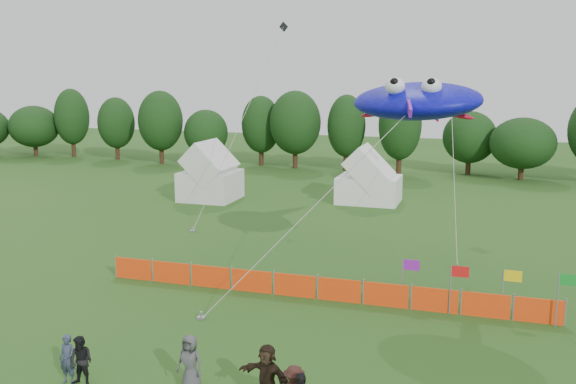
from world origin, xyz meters
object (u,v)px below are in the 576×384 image
(barrier_fence, at_px, (316,288))
(spectator_e, at_px, (190,363))
(tent_right, at_px, (369,181))
(tent_left, at_px, (210,176))
(spectator_f, at_px, (267,376))
(spectator_a, at_px, (68,359))
(spectator_b, at_px, (81,361))
(stingray_kite, at_px, (418,101))

(barrier_fence, distance_m, spectator_e, 9.16)
(spectator_e, bearing_deg, tent_right, 95.52)
(tent_left, xyz_separation_m, barrier_fence, (13.54, -18.85, -1.33))
(spectator_e, relative_size, spectator_f, 0.94)
(spectator_e, height_order, spectator_f, spectator_f)
(tent_left, height_order, spectator_a, tent_left)
(spectator_e, bearing_deg, spectator_b, -161.89)
(tent_left, xyz_separation_m, spectator_b, (8.59, -28.62, -1.02))
(stingray_kite, bearing_deg, tent_left, 136.60)
(tent_left, bearing_deg, spectator_e, -66.77)
(tent_left, distance_m, spectator_b, 29.90)
(tent_left, height_order, barrier_fence, tent_left)
(tent_right, xyz_separation_m, barrier_fence, (1.71, -21.40, -1.15))
(stingray_kite, bearing_deg, tent_right, 106.14)
(tent_right, relative_size, spectator_e, 2.58)
(tent_left, bearing_deg, spectator_a, -74.22)
(spectator_a, height_order, spectator_b, spectator_b)
(spectator_a, relative_size, spectator_f, 0.84)
(tent_right, distance_m, stingray_kite, 20.84)
(tent_left, height_order, spectator_f, tent_left)
(spectator_a, bearing_deg, tent_right, 84.28)
(tent_right, distance_m, spectator_e, 30.42)
(tent_right, distance_m, spectator_b, 31.36)
(barrier_fence, relative_size, spectator_a, 12.43)
(spectator_a, bearing_deg, spectator_e, 12.16)
(spectator_f, bearing_deg, spectator_a, -157.67)
(barrier_fence, bearing_deg, spectator_b, -116.89)
(barrier_fence, xyz_separation_m, spectator_b, (-4.96, -9.77, 0.31))
(spectator_a, height_order, spectator_f, spectator_f)
(tent_right, distance_m, spectator_a, 31.40)
(barrier_fence, distance_m, spectator_b, 10.96)
(tent_right, xyz_separation_m, stingray_kite, (5.48, -18.92, 6.81))
(barrier_fence, distance_m, spectator_a, 11.19)
(spectator_b, distance_m, spectator_e, 3.46)
(spectator_b, relative_size, spectator_f, 0.84)
(spectator_a, bearing_deg, spectator_b, -0.30)
(spectator_f, bearing_deg, tent_left, 134.82)
(tent_right, xyz_separation_m, spectator_a, (-3.75, -31.16, -0.84))
(tent_left, relative_size, spectator_e, 2.29)
(barrier_fence, relative_size, spectator_f, 10.40)
(spectator_b, bearing_deg, tent_right, 85.62)
(tent_left, height_order, stingray_kite, stingray_kite)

